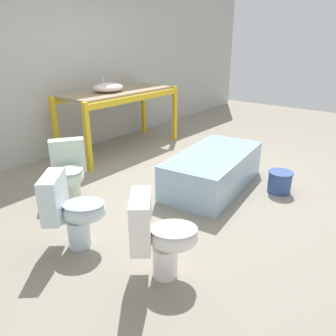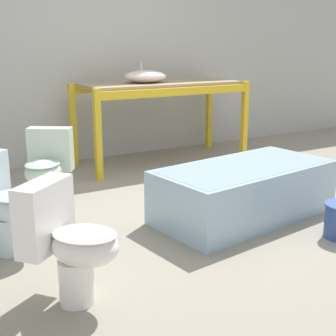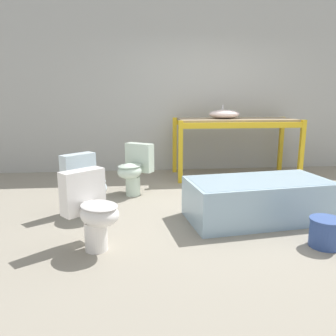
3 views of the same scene
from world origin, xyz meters
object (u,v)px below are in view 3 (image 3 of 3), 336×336
(toilet_far, at_px, (86,184))
(bucket_white, at_px, (326,232))
(sink_basin, at_px, (224,114))
(bathtub_main, at_px, (258,197))
(toilet_extra, at_px, (92,209))
(toilet_near, at_px, (134,168))

(toilet_far, height_order, bucket_white, toilet_far)
(sink_basin, distance_m, toilet_far, 2.84)
(sink_basin, relative_size, bucket_white, 1.75)
(bathtub_main, xyz_separation_m, toilet_extra, (-1.76, -0.58, 0.12))
(sink_basin, relative_size, bathtub_main, 0.32)
(sink_basin, bearing_deg, toilet_far, -139.43)
(toilet_extra, height_order, bucket_white, toilet_extra)
(sink_basin, xyz_separation_m, bathtub_main, (-0.15, -2.09, -0.81))
(toilet_extra, bearing_deg, bucket_white, -44.53)
(toilet_far, bearing_deg, toilet_near, 14.21)
(toilet_near, bearing_deg, bathtub_main, -4.88)
(toilet_near, distance_m, bucket_white, 2.57)
(bathtub_main, relative_size, toilet_extra, 2.31)
(toilet_far, relative_size, bucket_white, 2.37)
(sink_basin, distance_m, toilet_extra, 3.36)
(toilet_extra, bearing_deg, bathtub_main, -21.79)
(bathtub_main, relative_size, toilet_far, 2.31)
(toilet_near, distance_m, toilet_extra, 1.72)
(toilet_far, bearing_deg, sink_basin, -0.84)
(sink_basin, relative_size, toilet_extra, 0.74)
(bathtub_main, bearing_deg, bucket_white, -70.82)
(sink_basin, xyz_separation_m, toilet_extra, (-1.91, -2.67, -0.69))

